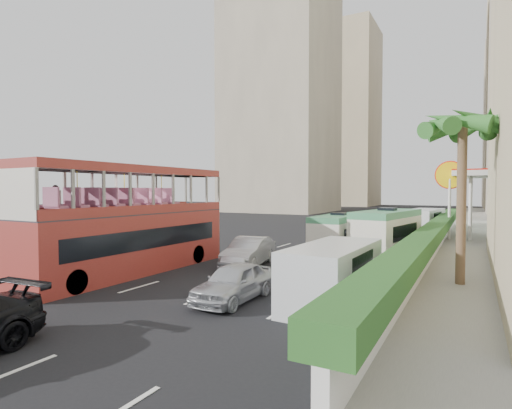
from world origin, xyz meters
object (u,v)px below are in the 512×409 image
Objects in this scene: minibus_far at (387,235)px; car_silver_lane_a at (249,266)px; double_decker_bus at (133,220)px; panel_van_far at (424,222)px; palm_tree at (461,204)px; shell_station at (499,205)px; minibus_near at (338,236)px; panel_van_near at (333,275)px; car_silver_lane_b at (234,301)px; van_asset at (364,244)px.

car_silver_lane_a is at bearing -126.74° from minibus_far.
double_decker_bus is 1.76× the size of minibus_far.
palm_tree reaches higher than panel_van_far.
minibus_far is 14.64m from shell_station.
panel_van_far is (6.33, 19.91, 1.14)m from car_silver_lane_a.
palm_tree reaches higher than minibus_near.
panel_van_far reaches higher than panel_van_near.
palm_tree is at bearing 39.25° from car_silver_lane_b.
van_asset is at bearing 64.99° from double_decker_bus.
shell_station is at bearing 48.63° from car_silver_lane_a.
panel_van_far is (10.40, 23.96, -1.39)m from double_decker_bus.
shell_station is (5.95, 23.62, 1.72)m from panel_van_near.
double_decker_bus is at bearing 164.03° from car_silver_lane_b.
minibus_near reaches higher than panel_van_near.
panel_van_near is at bearing -104.15° from shell_station.
minibus_far is (5.84, 5.71, 1.39)m from car_silver_lane_a.
minibus_near reaches higher than car_silver_lane_b.
car_silver_lane_b is 0.49× the size of shell_station.
double_decker_bus is 2.80× the size of car_silver_lane_b.
minibus_far is (2.67, 0.55, 0.15)m from minibus_near.
panel_van_far reaches higher than car_silver_lane_b.
minibus_far is at bearing 35.19° from car_silver_lane_a.
double_decker_bus is at bearing -124.82° from shell_station.
car_silver_lane_a is 1.14× the size of car_silver_lane_b.
car_silver_lane_b is at bearing -110.28° from shell_station.
double_decker_bus is at bearing 178.19° from panel_van_near.
minibus_far is 0.78× the size of shell_station.
minibus_far is 0.98× the size of palm_tree.
panel_van_far reaches higher than van_asset.
panel_van_far is at bearing 90.88° from panel_van_near.
minibus_near is at bearing -93.72° from panel_van_far.
double_decker_bus is 11.77m from minibus_near.
palm_tree is 0.80× the size of shell_station.
shell_station is (16.00, 23.00, 0.22)m from double_decker_bus.
car_silver_lane_b is (6.81, -1.86, -2.53)m from double_decker_bus.
minibus_near is (0.41, 11.06, 1.23)m from car_silver_lane_b.
minibus_far is (9.90, 9.76, -1.14)m from double_decker_bus.
car_silver_lane_b is 0.94× the size of van_asset.
double_decker_bus is at bearing -126.49° from minibus_far.
van_asset is 0.65× the size of palm_tree.
shell_station is at bearing 77.55° from panel_van_near.
palm_tree is (9.74, -0.05, 3.38)m from car_silver_lane_a.
minibus_near is 8.66m from palm_tree.
palm_tree is at bearing -96.60° from shell_station.
car_silver_lane_a is 20.92m from panel_van_far.
minibus_near is at bearing -159.41° from minibus_far.
panel_van_near is (2.82, -9.82, -0.20)m from minibus_near.
palm_tree reaches higher than shell_station.
car_silver_lane_a is at bearing -99.24° from panel_van_far.
van_asset is at bearing -139.43° from shell_station.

